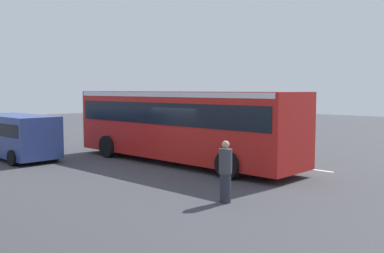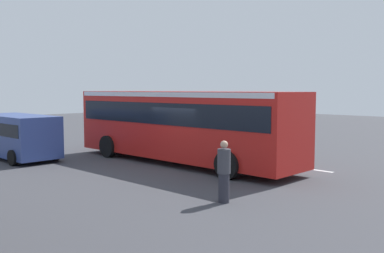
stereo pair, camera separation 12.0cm
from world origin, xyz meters
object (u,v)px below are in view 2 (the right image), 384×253
Objects in this scene: city_bus at (181,120)px; parked_van at (18,134)px; traffic_sign at (282,122)px; pedestrian at (224,172)px.

city_bus is 7.71m from parked_van.
city_bus is 4.36m from traffic_sign.
city_bus is at bearing -144.41° from parked_van.
pedestrian is at bearing -177.07° from parked_van.
pedestrian is at bearing 145.77° from city_bus.
traffic_sign is at bearing -147.70° from city_bus.
parked_van is at bearing 34.40° from traffic_sign.
city_bus reaches higher than parked_van.
traffic_sign reaches higher than parked_van.
pedestrian is (-11.91, -0.61, -0.30)m from parked_van.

